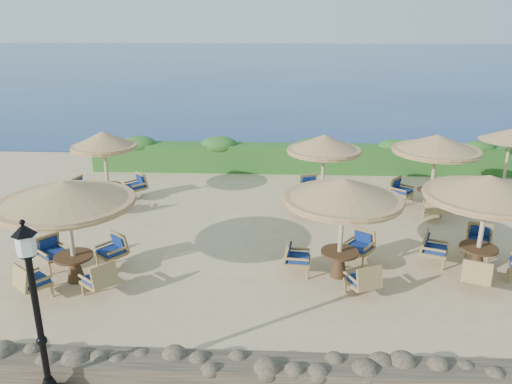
% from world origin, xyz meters
% --- Properties ---
extents(ground, '(120.00, 120.00, 0.00)m').
position_xyz_m(ground, '(0.00, 0.00, 0.00)').
color(ground, tan).
rests_on(ground, ground).
extents(sea, '(160.00, 160.00, 0.00)m').
position_xyz_m(sea, '(0.00, 70.00, 0.00)').
color(sea, navy).
rests_on(sea, ground).
extents(hedge, '(18.00, 0.90, 1.20)m').
position_xyz_m(hedge, '(0.00, 7.20, 0.60)').
color(hedge, '#1F501A').
rests_on(hedge, ground).
extents(stone_wall, '(15.00, 0.65, 0.44)m').
position_xyz_m(stone_wall, '(0.00, -6.20, 0.22)').
color(stone_wall, brown).
rests_on(stone_wall, ground).
extents(lamp_post, '(0.44, 0.44, 3.31)m').
position_xyz_m(lamp_post, '(-4.80, -6.80, 1.55)').
color(lamp_post, black).
rests_on(lamp_post, ground).
extents(extra_parasol, '(2.30, 2.30, 2.41)m').
position_xyz_m(extra_parasol, '(7.80, 5.20, 2.17)').
color(extra_parasol, tan).
rests_on(extra_parasol, ground).
extents(cafe_set_0, '(3.32, 3.32, 2.65)m').
position_xyz_m(cafe_set_0, '(-5.99, -2.68, 1.94)').
color(cafe_set_0, tan).
rests_on(cafe_set_0, ground).
extents(cafe_set_1, '(2.96, 2.96, 2.65)m').
position_xyz_m(cafe_set_1, '(0.68, -2.11, 1.95)').
color(cafe_set_1, tan).
rests_on(cafe_set_1, ground).
extents(cafe_set_2, '(3.16, 3.16, 2.65)m').
position_xyz_m(cafe_set_2, '(4.31, -1.68, 1.91)').
color(cafe_set_2, tan).
rests_on(cafe_set_2, ground).
extents(cafe_set_3, '(2.68, 2.68, 2.65)m').
position_xyz_m(cafe_set_3, '(-6.97, 2.87, 1.76)').
color(cafe_set_3, tan).
rests_on(cafe_set_3, ground).
extents(cafe_set_4, '(2.70, 2.72, 2.65)m').
position_xyz_m(cafe_set_4, '(0.59, 2.71, 1.84)').
color(cafe_set_4, tan).
rests_on(cafe_set_4, ground).
extents(cafe_set_5, '(2.93, 2.93, 2.65)m').
position_xyz_m(cafe_set_5, '(4.37, 2.89, 1.94)').
color(cafe_set_5, tan).
rests_on(cafe_set_5, ground).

